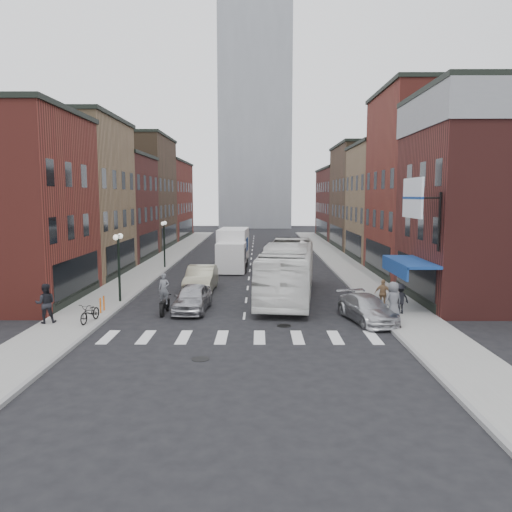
# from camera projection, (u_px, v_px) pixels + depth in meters

# --- Properties ---
(ground) EXTENTS (160.00, 160.00, 0.00)m
(ground) POSITION_uv_depth(u_px,v_px,m) (244.00, 321.00, 25.33)
(ground) COLOR black
(ground) RESTS_ON ground
(sidewalk_left) EXTENTS (3.00, 74.00, 0.15)m
(sidewalk_left) POSITION_uv_depth(u_px,v_px,m) (161.00, 262.00, 47.21)
(sidewalk_left) COLOR gray
(sidewalk_left) RESTS_ON ground
(sidewalk_right) EXTENTS (3.00, 74.00, 0.15)m
(sidewalk_right) POSITION_uv_depth(u_px,v_px,m) (341.00, 262.00, 47.11)
(sidewalk_right) COLOR gray
(sidewalk_right) RESTS_ON ground
(curb_left) EXTENTS (0.20, 74.00, 0.16)m
(curb_left) POSITION_uv_depth(u_px,v_px,m) (177.00, 263.00, 47.21)
(curb_left) COLOR gray
(curb_left) RESTS_ON ground
(curb_right) EXTENTS (0.20, 74.00, 0.16)m
(curb_right) POSITION_uv_depth(u_px,v_px,m) (325.00, 263.00, 47.12)
(curb_right) COLOR gray
(curb_right) RESTS_ON ground
(crosswalk_stripes) EXTENTS (12.00, 2.20, 0.01)m
(crosswalk_stripes) POSITION_uv_depth(u_px,v_px,m) (242.00, 337.00, 22.35)
(crosswalk_stripes) COLOR silver
(crosswalk_stripes) RESTS_ON ground
(bldg_left_mid_a) EXTENTS (10.30, 10.20, 12.30)m
(bldg_left_mid_a) POSITION_uv_depth(u_px,v_px,m) (55.00, 198.00, 38.57)
(bldg_left_mid_a) COLOR #8C6F4D
(bldg_left_mid_a) RESTS_ON ground
(bldg_left_mid_b) EXTENTS (10.30, 10.20, 10.30)m
(bldg_left_mid_b) POSITION_uv_depth(u_px,v_px,m) (98.00, 208.00, 48.62)
(bldg_left_mid_b) COLOR #4F1F1C
(bldg_left_mid_b) RESTS_ON ground
(bldg_left_far_a) EXTENTS (10.30, 12.20, 13.30)m
(bldg_left_far_a) POSITION_uv_depth(u_px,v_px,m) (127.00, 193.00, 59.35)
(bldg_left_far_a) COLOR #4B3825
(bldg_left_far_a) RESTS_ON ground
(bldg_left_far_b) EXTENTS (10.30, 16.20, 11.30)m
(bldg_left_far_b) POSITION_uv_depth(u_px,v_px,m) (152.00, 200.00, 73.37)
(bldg_left_far_b) COLOR maroon
(bldg_left_far_b) RESTS_ON ground
(bldg_right_corner) EXTENTS (10.30, 9.20, 12.30)m
(bldg_right_corner) POSITION_uv_depth(u_px,v_px,m) (503.00, 198.00, 28.96)
(bldg_right_corner) COLOR #4F1F1C
(bldg_right_corner) RESTS_ON ground
(bldg_right_mid_a) EXTENTS (10.30, 10.20, 14.30)m
(bldg_right_mid_a) POSITION_uv_depth(u_px,v_px,m) (444.00, 185.00, 38.27)
(bldg_right_mid_a) COLOR maroon
(bldg_right_mid_a) RESTS_ON ground
(bldg_right_mid_b) EXTENTS (10.30, 10.20, 11.30)m
(bldg_right_mid_b) POSITION_uv_depth(u_px,v_px,m) (405.00, 202.00, 48.38)
(bldg_right_mid_b) COLOR #8C6F4D
(bldg_right_mid_b) RESTS_ON ground
(bldg_right_far_a) EXTENTS (10.30, 12.20, 12.30)m
(bldg_right_far_a) POSITION_uv_depth(u_px,v_px,m) (378.00, 197.00, 59.24)
(bldg_right_far_a) COLOR #4B3825
(bldg_right_far_a) RESTS_ON ground
(bldg_right_far_b) EXTENTS (10.30, 16.20, 10.30)m
(bldg_right_far_b) POSITION_uv_depth(u_px,v_px,m) (356.00, 203.00, 73.26)
(bldg_right_far_b) COLOR #4F1F1C
(bldg_right_far_b) RESTS_ON ground
(awning_blue) EXTENTS (1.80, 5.00, 0.78)m
(awning_blue) POSITION_uv_depth(u_px,v_px,m) (407.00, 263.00, 27.44)
(awning_blue) COLOR navy
(awning_blue) RESTS_ON ground
(billboard_sign) EXTENTS (1.52, 3.00, 3.70)m
(billboard_sign) POSITION_uv_depth(u_px,v_px,m) (414.00, 199.00, 25.03)
(billboard_sign) COLOR black
(billboard_sign) RESTS_ON ground
(distant_tower) EXTENTS (14.00, 14.00, 50.00)m
(distant_tower) POSITION_uv_depth(u_px,v_px,m) (255.00, 102.00, 99.73)
(distant_tower) COLOR #9399A0
(distant_tower) RESTS_ON ground
(streetlamp_near) EXTENTS (0.32, 1.22, 4.11)m
(streetlamp_near) POSITION_uv_depth(u_px,v_px,m) (119.00, 254.00, 28.99)
(streetlamp_near) COLOR black
(streetlamp_near) RESTS_ON ground
(streetlamp_far) EXTENTS (0.32, 1.22, 4.11)m
(streetlamp_far) POSITION_uv_depth(u_px,v_px,m) (164.00, 235.00, 42.89)
(streetlamp_far) COLOR black
(streetlamp_far) RESTS_ON ground
(bike_rack) EXTENTS (0.08, 0.68, 0.80)m
(bike_rack) POSITION_uv_depth(u_px,v_px,m) (102.00, 304.00, 26.60)
(bike_rack) COLOR #D8590C
(bike_rack) RESTS_ON sidewalk_left
(box_truck) EXTENTS (2.66, 7.94, 3.41)m
(box_truck) POSITION_uv_depth(u_px,v_px,m) (233.00, 249.00, 43.11)
(box_truck) COLOR white
(box_truck) RESTS_ON ground
(motorcycle_rider) EXTENTS (0.63, 2.17, 2.21)m
(motorcycle_rider) POSITION_uv_depth(u_px,v_px,m) (164.00, 295.00, 26.65)
(motorcycle_rider) COLOR black
(motorcycle_rider) RESTS_ON ground
(transit_bus) EXTENTS (4.33, 12.54, 3.42)m
(transit_bus) POSITION_uv_depth(u_px,v_px,m) (288.00, 270.00, 30.90)
(transit_bus) COLOR white
(transit_bus) RESTS_ON ground
(sedan_left_near) EXTENTS (2.01, 4.44, 1.48)m
(sedan_left_near) POSITION_uv_depth(u_px,v_px,m) (192.00, 298.00, 27.34)
(sedan_left_near) COLOR #A9A9AD
(sedan_left_near) RESTS_ON ground
(sedan_left_far) EXTENTS (1.89, 5.15, 1.68)m
(sedan_left_far) POSITION_uv_depth(u_px,v_px,m) (201.00, 279.00, 33.03)
(sedan_left_far) COLOR #ADA98C
(sedan_left_far) RESTS_ON ground
(curb_car) EXTENTS (2.80, 4.82, 1.31)m
(curb_car) POSITION_uv_depth(u_px,v_px,m) (367.00, 309.00, 25.09)
(curb_car) COLOR #BBBCC0
(curb_car) RESTS_ON ground
(parked_bicycle) EXTENTS (0.92, 1.89, 0.95)m
(parked_bicycle) POSITION_uv_depth(u_px,v_px,m) (90.00, 313.00, 24.41)
(parked_bicycle) COLOR black
(parked_bicycle) RESTS_ON sidewalk_left
(ped_left_solo) EXTENTS (1.06, 0.81, 1.94)m
(ped_left_solo) POSITION_uv_depth(u_px,v_px,m) (45.00, 303.00, 24.19)
(ped_left_solo) COLOR black
(ped_left_solo) RESTS_ON sidewalk_left
(ped_right_a) EXTENTS (1.14, 0.83, 1.59)m
(ped_right_a) POSITION_uv_depth(u_px,v_px,m) (400.00, 299.00, 26.13)
(ped_right_a) COLOR black
(ped_right_a) RESTS_ON sidewalk_right
(ped_right_b) EXTENTS (1.05, 0.84, 1.60)m
(ped_right_b) POSITION_uv_depth(u_px,v_px,m) (383.00, 294.00, 27.44)
(ped_right_b) COLOR #946F4B
(ped_right_b) RESTS_ON sidewalk_right
(ped_right_c) EXTENTS (1.08, 0.88, 1.91)m
(ped_right_c) POSITION_uv_depth(u_px,v_px,m) (393.00, 301.00, 24.88)
(ped_right_c) COLOR #595B61
(ped_right_c) RESTS_ON sidewalk_right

